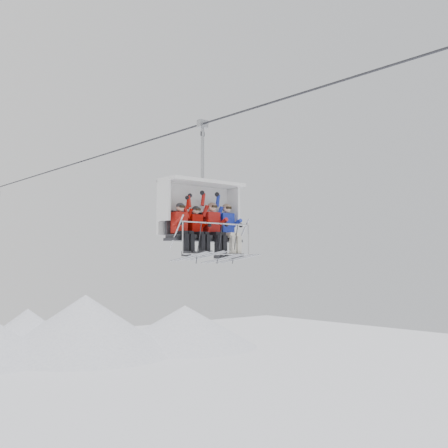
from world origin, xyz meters
TOP-DOWN VIEW (x-y plane):
  - haul_cable at (0.00, 0.00)m, footprint 0.06×50.00m
  - chairlift_carrier at (0.00, 1.12)m, footprint 2.61×1.17m
  - skier_far_left at (-0.86, 0.80)m, footprint 0.41×1.69m
  - skier_center_left at (-0.31, 0.80)m, footprint 0.38×1.69m
  - skier_center_right at (0.29, 0.81)m, footprint 0.45×1.69m
  - skier_far_right at (0.84, 0.81)m, footprint 0.45×1.69m

SIDE VIEW (x-z plane):
  - skier_center_left at x=-0.31m, z-range 9.42..10.95m
  - skier_far_left at x=-0.86m, z-range 9.40..11.02m
  - skier_far_right at x=0.84m, z-range 9.37..11.12m
  - skier_center_right at x=0.29m, z-range 9.37..11.13m
  - chairlift_carrier at x=0.00m, z-range 8.73..12.72m
  - haul_cable at x=0.00m, z-range 13.27..13.33m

